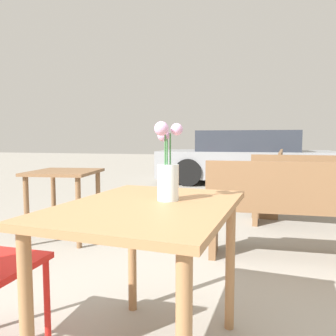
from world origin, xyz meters
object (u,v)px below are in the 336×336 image
table_front (149,229)px  bench_middle (312,209)px  flower_vase (168,173)px  parked_car (246,158)px  table_back (64,184)px  bench_far (274,175)px  bench_near (330,189)px

table_front → bench_middle: (0.90, 1.48, -0.17)m
flower_vase → bench_middle: (0.84, 1.39, -0.41)m
parked_car → table_back: bearing=-109.0°
bench_far → bench_middle: bearing=-86.5°
table_back → parked_car: 5.22m
flower_vase → table_back: size_ratio=0.48×
table_front → bench_far: bench_far is taller
bench_far → table_back: 3.18m
table_front → bench_middle: 1.74m
parked_car → bench_far: bearing=-79.4°
table_front → table_back: table_front is taller
bench_middle → parked_car: 5.11m
flower_vase → parked_car: bearing=88.2°
bench_middle → bench_far: bearing=93.5°
bench_far → parked_car: (-0.49, 2.64, 0.11)m
table_front → parked_car: bearing=87.7°
bench_far → table_back: bench_far is taller
bench_middle → table_back: (-2.34, 0.13, 0.10)m
flower_vase → bench_far: bearing=79.8°
table_front → table_back: 2.16m
table_front → bench_far: size_ratio=0.52×
bench_near → table_back: size_ratio=2.34×
bench_middle → table_back: bearing=176.8°
bench_middle → parked_car: size_ratio=0.42×
table_front → bench_near: size_ratio=0.59×
bench_far → bench_near: bearing=-67.6°
bench_middle → parked_car: (-0.64, 5.07, 0.12)m
bench_far → parked_car: parked_car is taller
bench_far → table_front: bearing=-100.9°
flower_vase → parked_car: (0.20, 6.46, -0.29)m
flower_vase → bench_middle: bearing=58.9°
table_front → parked_car: (0.26, 6.55, -0.05)m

